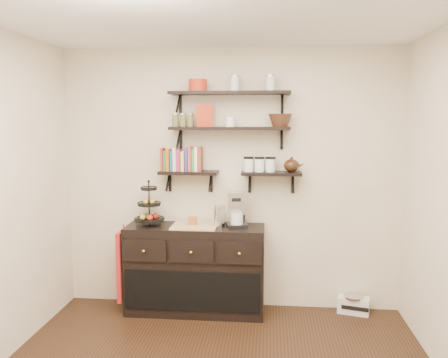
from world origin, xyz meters
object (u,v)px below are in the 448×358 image
radio (354,304)px  sideboard (195,269)px  fruit_stand (150,210)px  coffee_maker (237,210)px

radio → sideboard: bearing=-160.9°
fruit_stand → radio: 2.30m
sideboard → coffee_maker: size_ratio=3.89×
sideboard → fruit_stand: bearing=179.6°
sideboard → radio: (1.62, 0.11, -0.36)m
coffee_maker → radio: size_ratio=1.06×
sideboard → radio: bearing=3.9°
fruit_stand → coffee_maker: (0.89, 0.02, 0.02)m
sideboard → coffee_maker: 0.75m
sideboard → fruit_stand: 0.76m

